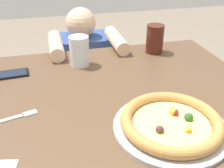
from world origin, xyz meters
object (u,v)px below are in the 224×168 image
object	(u,v)px
fork	(9,119)
cell_phone	(10,74)
pizza_near	(171,123)
drink_cup_colored	(155,39)
water_cup_clear	(79,51)
diner_seated	(84,84)

from	to	relation	value
fork	cell_phone	size ratio (longest dim) A/B	1.29
pizza_near	drink_cup_colored	bearing A→B (deg)	72.89
pizza_near	cell_phone	xyz separation A→B (m)	(-0.50, 0.49, -0.02)
pizza_near	cell_phone	distance (m)	0.71
drink_cup_colored	water_cup_clear	xyz separation A→B (m)	(-0.38, -0.06, -0.00)
cell_phone	fork	bearing A→B (deg)	-86.23
pizza_near	fork	distance (m)	0.51
fork	diner_seated	xyz separation A→B (m)	(0.34, 0.76, -0.33)
water_cup_clear	diner_seated	distance (m)	0.57
water_cup_clear	pizza_near	bearing A→B (deg)	-68.89
pizza_near	drink_cup_colored	distance (m)	0.61
drink_cup_colored	diner_seated	bearing A→B (deg)	133.23
drink_cup_colored	water_cup_clear	size ratio (longest dim) A/B	1.04
diner_seated	drink_cup_colored	bearing A→B (deg)	-46.77
fork	pizza_near	bearing A→B (deg)	-19.22
drink_cup_colored	cell_phone	bearing A→B (deg)	-172.39
water_cup_clear	cell_phone	bearing A→B (deg)	-174.13
pizza_near	water_cup_clear	bearing A→B (deg)	111.11
water_cup_clear	diner_seated	xyz separation A→B (m)	(0.06, 0.40, -0.40)
drink_cup_colored	fork	xyz separation A→B (m)	(-0.66, -0.42, -0.07)
diner_seated	water_cup_clear	bearing A→B (deg)	-98.73
pizza_near	drink_cup_colored	size ratio (longest dim) A/B	2.51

